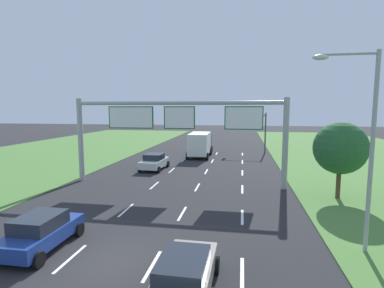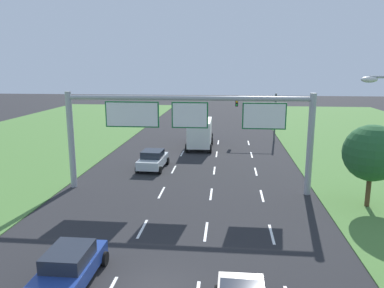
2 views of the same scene
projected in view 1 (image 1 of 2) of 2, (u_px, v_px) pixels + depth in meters
The scene contains 12 objects.
ground_plane at pixel (110, 262), 12.07m from camera, with size 200.00×200.00×0.00m, color #262628.
lane_dashes_inner_left at pixel (126, 210), 18.24m from camera, with size 0.14×50.40×0.01m.
lane_dashes_inner_right at pixel (182, 213), 17.66m from camera, with size 0.14×50.40×0.01m.
lane_dashes_slip at pixel (242, 217), 17.09m from camera, with size 0.14×50.40×0.01m.
car_near_red at pixel (184, 277), 9.66m from camera, with size 2.02×4.49×1.47m.
car_lead_silver at pixel (154, 162), 30.31m from camera, with size 2.34×4.24×1.62m.
car_mid_lane at pixel (41, 231), 13.12m from camera, with size 2.11×4.07×1.55m.
box_truck at pixel (200, 143), 38.86m from camera, with size 2.76×7.66×3.08m.
sign_gantry at pixel (178, 124), 23.87m from camera, with size 17.24×0.44×7.00m.
traffic_light_mast at pixel (251, 125), 41.38m from camera, with size 4.76×0.49×5.60m.
street_lamp at pixel (363, 135), 12.35m from camera, with size 2.61×0.32×8.50m.
roadside_tree_mid at pixel (340, 148), 20.08m from camera, with size 3.51×3.51×5.27m.
Camera 1 is at (5.14, -10.73, 6.15)m, focal length 28.00 mm.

